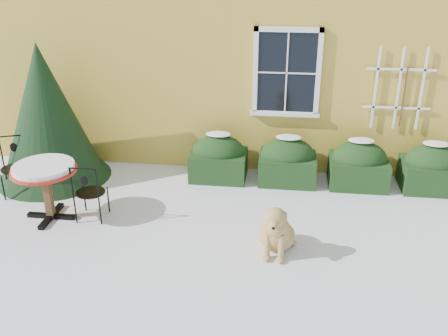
# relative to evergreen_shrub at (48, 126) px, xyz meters

# --- Properties ---
(ground) EXTENTS (80.00, 80.00, 0.00)m
(ground) POSITION_rel_evergreen_shrub_xyz_m (3.43, -2.17, -1.03)
(ground) COLOR white
(ground) RESTS_ON ground
(hedge_row) EXTENTS (4.95, 0.80, 0.91)m
(hedge_row) POSITION_rel_evergreen_shrub_xyz_m (5.08, 0.38, -0.63)
(hedge_row) COLOR black
(hedge_row) RESTS_ON ground
(evergreen_shrub) EXTENTS (2.12, 2.12, 2.57)m
(evergreen_shrub) POSITION_rel_evergreen_shrub_xyz_m (0.00, 0.00, 0.00)
(evergreen_shrub) COLOR black
(evergreen_shrub) RESTS_ON ground
(bistro_table) EXTENTS (1.03, 1.03, 0.95)m
(bistro_table) POSITION_rel_evergreen_shrub_xyz_m (0.62, -1.52, -0.24)
(bistro_table) COLOR black
(bistro_table) RESTS_ON ground
(patio_chair_near) EXTENTS (0.47, 0.47, 0.98)m
(patio_chair_near) POSITION_rel_evergreen_shrub_xyz_m (1.30, -1.45, -0.54)
(patio_chair_near) COLOR black
(patio_chair_near) RESTS_ON ground
(patio_chair_far) EXTENTS (0.60, 0.59, 1.03)m
(patio_chair_far) POSITION_rel_evergreen_shrub_xyz_m (-0.36, -0.70, -0.52)
(patio_chair_far) COLOR black
(patio_chair_far) RESTS_ON ground
(dog) EXTENTS (0.59, 0.92, 0.84)m
(dog) POSITION_rel_evergreen_shrub_xyz_m (4.30, -2.05, -0.70)
(dog) COLOR tan
(dog) RESTS_ON ground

